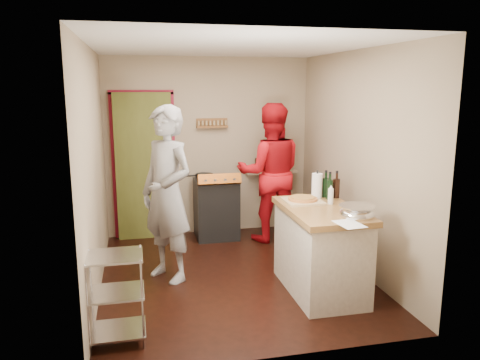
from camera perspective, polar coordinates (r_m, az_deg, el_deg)
The scene contains 10 objects.
floor at distance 5.62m, azimuth -0.83°, elevation -11.47°, with size 3.50×3.50×0.00m, color black.
back_wall at distance 6.95m, azimuth -9.09°, elevation 2.53°, with size 3.00×0.44×2.60m.
left_wall at distance 5.17m, azimuth -17.39°, elevation 1.01°, with size 0.04×3.50×2.60m, color gray.
right_wall at distance 5.75m, azimuth 13.93°, elevation 2.21°, with size 0.04×3.50×2.60m, color gray.
ceiling at distance 5.20m, azimuth -0.92°, elevation 16.09°, with size 3.00×3.50×0.02m, color white.
stove at distance 6.81m, azimuth -2.91°, elevation -3.37°, with size 0.60×0.63×1.00m.
wire_shelving at distance 4.25m, azimuth -14.92°, elevation -13.26°, with size 0.48×0.40×0.80m.
island at distance 5.12m, azimuth 9.82°, elevation -8.12°, with size 0.74×1.39×1.24m.
person_stripe at distance 5.30m, azimuth -8.88°, elevation -1.74°, with size 0.72×0.48×1.99m, color silver.
person_red at distance 6.62m, azimuth 3.71°, elevation 0.88°, with size 0.95×0.74×1.96m, color #AF0B13.
Camera 1 is at (-1.06, -5.07, 2.18)m, focal length 35.00 mm.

